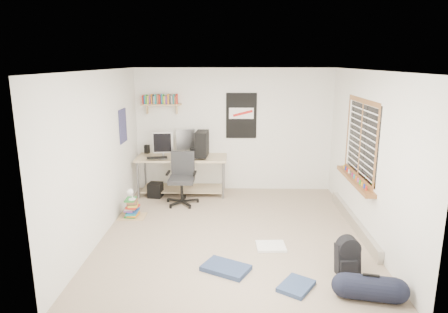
{
  "coord_description": "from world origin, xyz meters",
  "views": [
    {
      "loc": [
        0.0,
        -5.81,
        2.63
      ],
      "look_at": [
        -0.16,
        0.43,
        1.13
      ],
      "focal_mm": 32.0,
      "sensor_mm": 36.0,
      "label": 1
    }
  ],
  "objects_px": {
    "desk": "(183,176)",
    "book_stack": "(132,209)",
    "office_chair": "(182,179)",
    "duffel_bag": "(370,288)",
    "backpack": "(347,259)"
  },
  "relations": [
    {
      "from": "book_stack",
      "to": "office_chair",
      "type": "bearing_deg",
      "value": 40.56
    },
    {
      "from": "desk",
      "to": "book_stack",
      "type": "bearing_deg",
      "value": -97.65
    },
    {
      "from": "desk",
      "to": "backpack",
      "type": "bearing_deg",
      "value": -30.14
    },
    {
      "from": "office_chair",
      "to": "backpack",
      "type": "height_order",
      "value": "office_chair"
    },
    {
      "from": "office_chair",
      "to": "duffel_bag",
      "type": "height_order",
      "value": "office_chair"
    },
    {
      "from": "duffel_bag",
      "to": "book_stack",
      "type": "bearing_deg",
      "value": 155.04
    },
    {
      "from": "book_stack",
      "to": "desk",
      "type": "bearing_deg",
      "value": 61.11
    },
    {
      "from": "office_chair",
      "to": "book_stack",
      "type": "bearing_deg",
      "value": -138.04
    },
    {
      "from": "desk",
      "to": "office_chair",
      "type": "height_order",
      "value": "office_chair"
    },
    {
      "from": "office_chair",
      "to": "book_stack",
      "type": "relative_size",
      "value": 2.1
    },
    {
      "from": "duffel_bag",
      "to": "backpack",
      "type": "bearing_deg",
      "value": 110.74
    },
    {
      "from": "backpack",
      "to": "duffel_bag",
      "type": "relative_size",
      "value": 0.68
    },
    {
      "from": "office_chair",
      "to": "backpack",
      "type": "relative_size",
      "value": 2.56
    },
    {
      "from": "office_chair",
      "to": "duffel_bag",
      "type": "distance_m",
      "value": 3.96
    },
    {
      "from": "desk",
      "to": "office_chair",
      "type": "bearing_deg",
      "value": -62.88
    }
  ]
}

